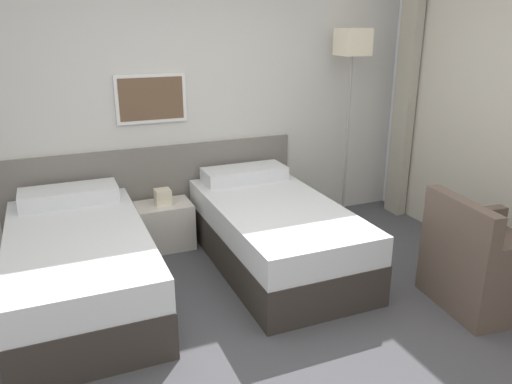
{
  "coord_description": "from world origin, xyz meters",
  "views": [
    {
      "loc": [
        -1.37,
        -2.51,
        2.03
      ],
      "look_at": [
        0.12,
        1.02,
        0.71
      ],
      "focal_mm": 35.0,
      "sensor_mm": 36.0,
      "label": 1
    }
  ],
  "objects_px": {
    "bed_near_door": "(80,266)",
    "nightstand": "(165,224)",
    "armchair": "(488,268)",
    "floor_lamp": "(352,56)",
    "bed_near_window": "(274,233)"
  },
  "relations": [
    {
      "from": "nightstand",
      "to": "armchair",
      "type": "xyz_separation_m",
      "value": [
        2.0,
        -1.92,
        0.06
      ]
    },
    {
      "from": "bed_near_door",
      "to": "armchair",
      "type": "bearing_deg",
      "value": -23.27
    },
    {
      "from": "armchair",
      "to": "bed_near_window",
      "type": "bearing_deg",
      "value": 51.27
    },
    {
      "from": "bed_near_window",
      "to": "nightstand",
      "type": "height_order",
      "value": "bed_near_window"
    },
    {
      "from": "floor_lamp",
      "to": "armchair",
      "type": "distance_m",
      "value": 2.34
    },
    {
      "from": "bed_near_door",
      "to": "nightstand",
      "type": "xyz_separation_m",
      "value": [
        0.8,
        0.72,
        -0.07
      ]
    },
    {
      "from": "armchair",
      "to": "nightstand",
      "type": "bearing_deg",
      "value": 52.57
    },
    {
      "from": "nightstand",
      "to": "armchair",
      "type": "relative_size",
      "value": 0.66
    },
    {
      "from": "bed_near_window",
      "to": "floor_lamp",
      "type": "distance_m",
      "value": 1.92
    },
    {
      "from": "nightstand",
      "to": "armchair",
      "type": "bearing_deg",
      "value": -43.86
    },
    {
      "from": "bed_near_door",
      "to": "nightstand",
      "type": "height_order",
      "value": "bed_near_door"
    },
    {
      "from": "bed_near_window",
      "to": "nightstand",
      "type": "bearing_deg",
      "value": 138.2
    },
    {
      "from": "floor_lamp",
      "to": "armchair",
      "type": "relative_size",
      "value": 2.29
    },
    {
      "from": "nightstand",
      "to": "bed_near_door",
      "type": "bearing_deg",
      "value": -138.2
    },
    {
      "from": "bed_near_door",
      "to": "armchair",
      "type": "xyz_separation_m",
      "value": [
        2.8,
        -1.2,
        -0.0
      ]
    }
  ]
}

